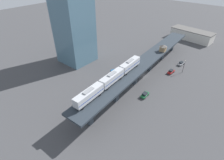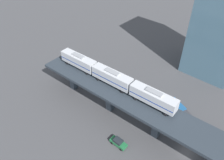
{
  "view_description": "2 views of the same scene",
  "coord_description": "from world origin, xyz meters",
  "px_view_note": "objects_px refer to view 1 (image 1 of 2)",
  "views": [
    {
      "loc": [
        34.37,
        -65.69,
        46.69
      ],
      "look_at": [
        -0.21,
        -23.96,
        9.67
      ],
      "focal_mm": 28.0,
      "sensor_mm": 36.0,
      "label": 1
    },
    {
      "loc": [
        34.09,
        6.33,
        46.56
      ],
      "look_at": [
        -0.21,
        -23.96,
        9.67
      ],
      "focal_mm": 35.0,
      "sensor_mm": 36.0,
      "label": 2
    }
  ],
  "objects_px": {
    "street_car_green": "(145,95)",
    "signal_hut": "(163,48)",
    "street_car_silver": "(181,63)",
    "street_car_red": "(171,71)",
    "office_tower": "(74,29)",
    "warehouse_building": "(192,35)",
    "subway_train": "(112,78)",
    "street_lamp": "(184,65)",
    "delivery_truck": "(118,72)"
  },
  "relations": [
    {
      "from": "street_car_red",
      "to": "office_tower",
      "type": "bearing_deg",
      "value": -156.45
    },
    {
      "from": "street_lamp",
      "to": "street_car_red",
      "type": "bearing_deg",
      "value": -135.61
    },
    {
      "from": "subway_train",
      "to": "street_car_green",
      "type": "relative_size",
      "value": 8.41
    },
    {
      "from": "delivery_truck",
      "to": "office_tower",
      "type": "distance_m",
      "value": 31.65
    },
    {
      "from": "street_car_red",
      "to": "warehouse_building",
      "type": "height_order",
      "value": "warehouse_building"
    },
    {
      "from": "street_car_green",
      "to": "street_lamp",
      "type": "height_order",
      "value": "street_lamp"
    },
    {
      "from": "subway_train",
      "to": "street_car_red",
      "type": "bearing_deg",
      "value": 74.17
    },
    {
      "from": "street_car_silver",
      "to": "office_tower",
      "type": "distance_m",
      "value": 59.59
    },
    {
      "from": "street_car_red",
      "to": "subway_train",
      "type": "bearing_deg",
      "value": -105.83
    },
    {
      "from": "delivery_truck",
      "to": "subway_train",
      "type": "bearing_deg",
      "value": -58.7
    },
    {
      "from": "street_lamp",
      "to": "street_car_silver",
      "type": "bearing_deg",
      "value": 116.15
    },
    {
      "from": "subway_train",
      "to": "signal_hut",
      "type": "bearing_deg",
      "value": 87.22
    },
    {
      "from": "subway_train",
      "to": "street_car_green",
      "type": "distance_m",
      "value": 16.87
    },
    {
      "from": "signal_hut",
      "to": "delivery_truck",
      "type": "distance_m",
      "value": 26.69
    },
    {
      "from": "street_car_green",
      "to": "delivery_truck",
      "type": "distance_m",
      "value": 19.95
    },
    {
      "from": "street_car_green",
      "to": "street_lamp",
      "type": "relative_size",
      "value": 0.64
    },
    {
      "from": "street_lamp",
      "to": "office_tower",
      "type": "relative_size",
      "value": 0.19
    },
    {
      "from": "street_car_red",
      "to": "delivery_truck",
      "type": "bearing_deg",
      "value": -136.84
    },
    {
      "from": "street_car_silver",
      "to": "street_lamp",
      "type": "height_order",
      "value": "street_lamp"
    },
    {
      "from": "signal_hut",
      "to": "street_lamp",
      "type": "bearing_deg",
      "value": 0.1
    },
    {
      "from": "signal_hut",
      "to": "street_car_red",
      "type": "relative_size",
      "value": 0.75
    },
    {
      "from": "street_car_red",
      "to": "street_car_green",
      "type": "relative_size",
      "value": 1.02
    },
    {
      "from": "signal_hut",
      "to": "street_car_green",
      "type": "relative_size",
      "value": 0.77
    },
    {
      "from": "street_lamp",
      "to": "warehouse_building",
      "type": "bearing_deg",
      "value": 104.71
    },
    {
      "from": "street_car_green",
      "to": "warehouse_building",
      "type": "relative_size",
      "value": 0.15
    },
    {
      "from": "street_car_silver",
      "to": "street_lamp",
      "type": "bearing_deg",
      "value": -63.85
    },
    {
      "from": "street_car_red",
      "to": "street_car_silver",
      "type": "xyz_separation_m",
      "value": [
        0.64,
        11.51,
        0.0
      ]
    },
    {
      "from": "street_car_green",
      "to": "street_lamp",
      "type": "xyz_separation_m",
      "value": [
        4.85,
        28.51,
        3.17
      ]
    },
    {
      "from": "subway_train",
      "to": "warehouse_building",
      "type": "distance_m",
      "value": 87.56
    },
    {
      "from": "signal_hut",
      "to": "delivery_truck",
      "type": "bearing_deg",
      "value": -117.44
    },
    {
      "from": "delivery_truck",
      "to": "warehouse_building",
      "type": "relative_size",
      "value": 0.25
    },
    {
      "from": "subway_train",
      "to": "office_tower",
      "type": "relative_size",
      "value": 1.04
    },
    {
      "from": "subway_train",
      "to": "street_car_silver",
      "type": "bearing_deg",
      "value": 77.23
    },
    {
      "from": "street_car_green",
      "to": "delivery_truck",
      "type": "relative_size",
      "value": 0.59
    },
    {
      "from": "street_car_red",
      "to": "warehouse_building",
      "type": "relative_size",
      "value": 0.15
    },
    {
      "from": "signal_hut",
      "to": "street_lamp",
      "type": "xyz_separation_m",
      "value": [
        12.17,
        0.02,
        -5.86
      ]
    },
    {
      "from": "street_car_red",
      "to": "street_lamp",
      "type": "bearing_deg",
      "value": 44.39
    },
    {
      "from": "delivery_truck",
      "to": "warehouse_building",
      "type": "distance_m",
      "value": 71.98
    },
    {
      "from": "signal_hut",
      "to": "street_lamp",
      "type": "height_order",
      "value": "signal_hut"
    },
    {
      "from": "street_lamp",
      "to": "warehouse_building",
      "type": "xyz_separation_m",
      "value": [
        -12.74,
        48.53,
        -0.7
      ]
    },
    {
      "from": "street_car_silver",
      "to": "street_lamp",
      "type": "xyz_separation_m",
      "value": [
        3.61,
        -7.35,
        3.17
      ]
    },
    {
      "from": "street_car_green",
      "to": "signal_hut",
      "type": "bearing_deg",
      "value": 104.41
    },
    {
      "from": "street_car_green",
      "to": "street_car_silver",
      "type": "bearing_deg",
      "value": 88.02
    },
    {
      "from": "street_car_green",
      "to": "warehouse_building",
      "type": "distance_m",
      "value": 77.48
    },
    {
      "from": "street_lamp",
      "to": "warehouse_building",
      "type": "distance_m",
      "value": 50.17
    },
    {
      "from": "signal_hut",
      "to": "street_car_silver",
      "type": "height_order",
      "value": "signal_hut"
    },
    {
      "from": "street_car_green",
      "to": "warehouse_building",
      "type": "xyz_separation_m",
      "value": [
        -7.89,
        77.04,
        2.47
      ]
    },
    {
      "from": "signal_hut",
      "to": "street_car_red",
      "type": "distance_m",
      "value": 12.71
    },
    {
      "from": "delivery_truck",
      "to": "warehouse_building",
      "type": "height_order",
      "value": "warehouse_building"
    },
    {
      "from": "signal_hut",
      "to": "office_tower",
      "type": "relative_size",
      "value": 0.09
    }
  ]
}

